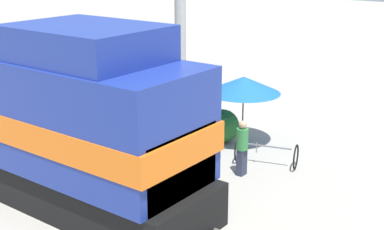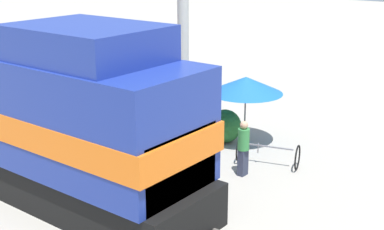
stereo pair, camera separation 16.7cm
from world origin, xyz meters
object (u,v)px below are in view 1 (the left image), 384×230
(vendor_umbrella, at_px, (244,85))
(bicycle, at_px, (266,153))
(billboard_sign, at_px, (73,51))
(person_bystander, at_px, (242,146))

(vendor_umbrella, xyz_separation_m, bicycle, (-1.15, -1.57, -1.67))
(vendor_umbrella, distance_m, billboard_sign, 7.31)
(person_bystander, xyz_separation_m, bicycle, (1.09, -0.21, -0.50))
(person_bystander, bearing_deg, vendor_umbrella, 31.34)
(billboard_sign, bearing_deg, bicycle, -91.29)
(billboard_sign, bearing_deg, vendor_umbrella, -82.52)
(vendor_umbrella, bearing_deg, billboard_sign, 97.48)
(billboard_sign, height_order, bicycle, billboard_sign)
(billboard_sign, distance_m, bicycle, 9.06)
(billboard_sign, height_order, person_bystander, billboard_sign)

